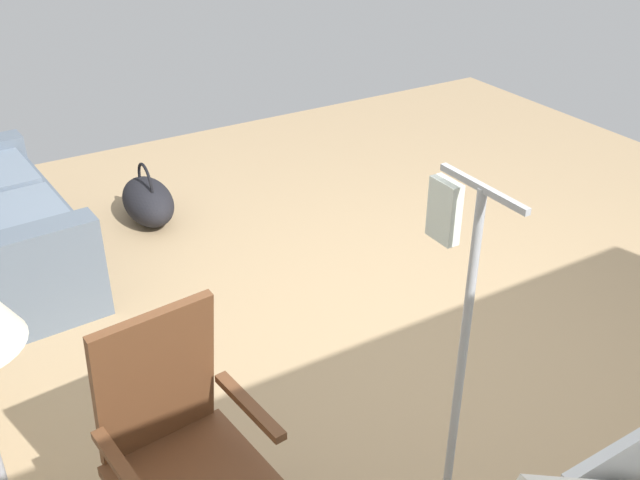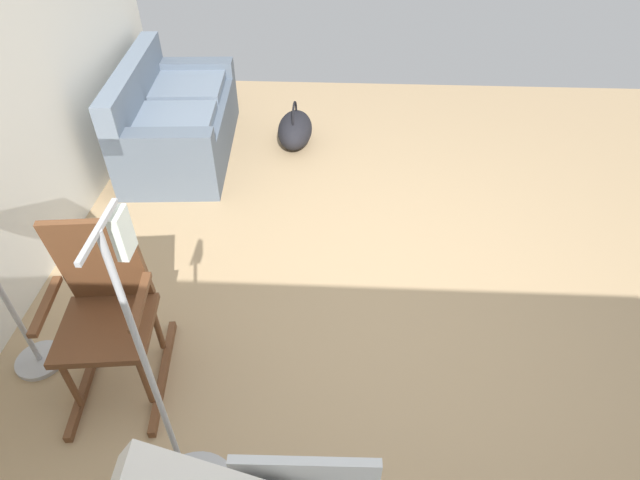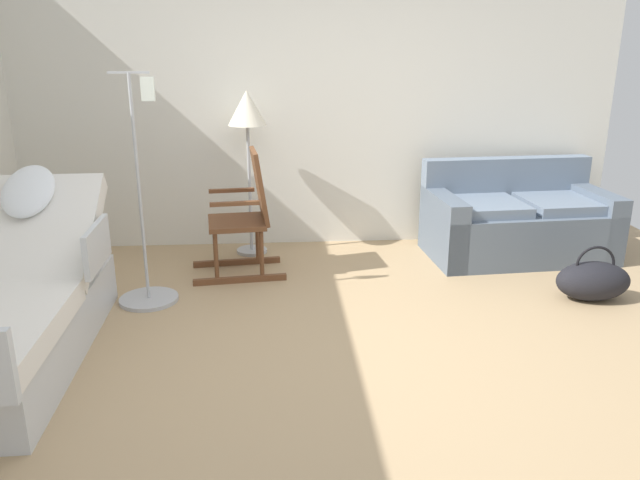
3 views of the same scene
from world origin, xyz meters
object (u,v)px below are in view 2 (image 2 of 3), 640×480
couch (177,123)px  duffel_bag (295,130)px  rocking_chair (107,311)px  iv_pole (186,472)px

couch → duffel_bag: size_ratio=2.91×
rocking_chair → duffel_bag: 2.77m
iv_pole → couch: bearing=15.0°
couch → iv_pole: 3.27m
duffel_bag → couch: bearing=100.7°
rocking_chair → duffel_bag: (2.64, -0.77, -0.35)m
iv_pole → rocking_chair: bearing=37.8°
rocking_chair → iv_pole: iv_pole is taller
rocking_chair → iv_pole: 0.94m
rocking_chair → duffel_bag: rocking_chair is taller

